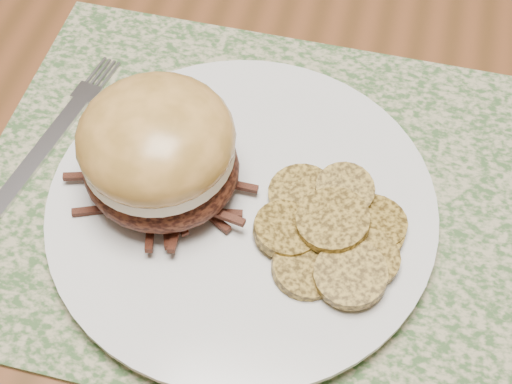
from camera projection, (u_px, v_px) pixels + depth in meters
ground at (242, 352)px, 1.25m from camera, size 3.50×3.50×0.00m
dining_table at (231, 95)px, 0.69m from camera, size 1.50×0.90×0.75m
placemat at (280, 200)px, 0.52m from camera, size 0.45×0.33×0.00m
dinner_plate at (242, 208)px, 0.51m from camera, size 0.26×0.26×0.02m
pork_sandwich at (158, 151)px, 0.48m from camera, size 0.13×0.13×0.08m
roasted_potatoes at (336, 232)px, 0.48m from camera, size 0.12×0.13×0.03m
fork at (58, 130)px, 0.56m from camera, size 0.05×0.17×0.00m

